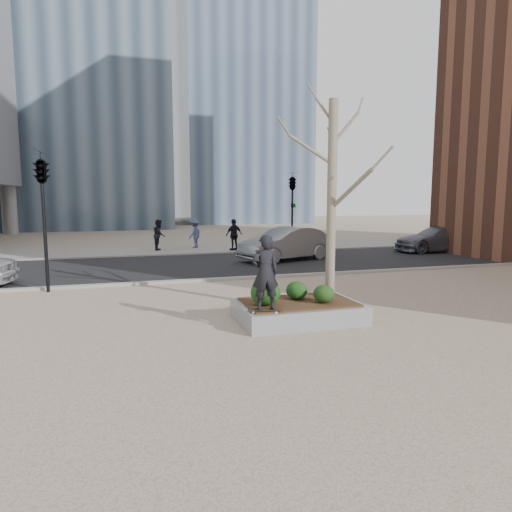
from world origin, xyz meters
name	(u,v)px	position (x,y,z in m)	size (l,w,h in m)	color
ground	(260,324)	(0.00, 0.00, 0.00)	(120.00, 120.00, 0.00)	tan
street	(195,265)	(0.00, 10.00, 0.01)	(60.00, 8.00, 0.02)	black
far_sidewalk	(176,249)	(0.00, 17.00, 0.01)	(60.00, 6.00, 0.02)	gray
planter	(298,312)	(1.00, 0.00, 0.23)	(3.00, 2.00, 0.45)	gray
planter_mulch	(298,302)	(1.00, 0.00, 0.47)	(2.70, 1.70, 0.04)	#382314
sycamore_tree	(332,168)	(2.00, 0.30, 3.79)	(2.80, 2.80, 6.60)	gray
shrub_left	(266,293)	(0.08, -0.17, 0.80)	(0.72, 0.72, 0.61)	black
shrub_middle	(297,290)	(1.04, 0.22, 0.72)	(0.54, 0.54, 0.46)	#193B12
shrub_right	(324,294)	(1.54, -0.33, 0.71)	(0.52, 0.52, 0.44)	black
skateboard	(265,311)	(-0.10, -0.70, 0.49)	(0.78, 0.20, 0.07)	black
skateboarder	(265,273)	(-0.10, -0.70, 1.38)	(0.62, 0.41, 1.71)	black
car_silver	(287,244)	(4.59, 10.40, 0.82)	(1.70, 4.88, 1.61)	gray
car_third	(438,239)	(14.04, 11.24, 0.75)	(2.04, 5.01, 1.45)	#565862
pedestrian_a	(159,235)	(-0.99, 16.56, 0.91)	(0.86, 0.67, 1.78)	black
pedestrian_b	(195,233)	(1.17, 17.16, 0.90)	(1.13, 0.65, 1.76)	#404B73
pedestrian_c	(234,235)	(3.14, 15.14, 0.93)	(1.07, 0.44, 1.82)	black
traffic_light_near	(44,223)	(-5.50, 5.60, 2.25)	(0.60, 2.48, 4.50)	black
traffic_light_far	(292,212)	(6.50, 14.60, 2.25)	(0.60, 2.48, 4.50)	black
building_glass_a	(82,6)	(-6.00, 42.00, 22.50)	(16.00, 16.00, 45.00)	slate
building_glass_b	(238,0)	(12.00, 48.00, 27.50)	(15.00, 15.00, 55.00)	slate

